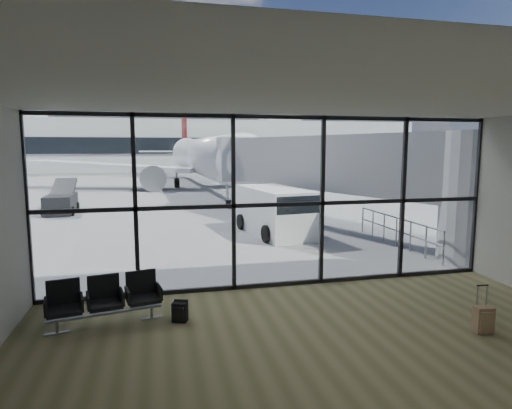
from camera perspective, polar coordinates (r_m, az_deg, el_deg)
name	(u,v)px	position (r m, az deg, el deg)	size (l,w,h in m)	color
ground	(184,179)	(50.83, -9.62, 3.33)	(220.00, 220.00, 0.00)	slate
lounge_shell	(368,216)	(6.65, 14.66, -1.46)	(12.02, 8.01, 4.51)	brown
glass_curtain_wall	(279,203)	(11.14, 3.06, 0.24)	(12.10, 0.12, 4.50)	white
jet_bridge	(341,168)	(19.42, 11.21, 4.75)	(8.00, 16.50, 4.33)	gray
apron_railing	(396,227)	(16.82, 18.22, -2.90)	(0.06, 5.46, 1.11)	gray
far_terminal	(171,144)	(72.62, -11.25, 7.86)	(80.00, 12.20, 11.00)	silver
tree_3	(14,142)	(86.01, -29.52, 7.24)	(4.95, 4.95, 7.12)	#382619
tree_4	(51,139)	(84.54, -25.61, 7.91)	(5.61, 5.61, 8.07)	#382619
tree_5	(87,135)	(83.49, -21.57, 8.57)	(6.27, 6.27, 9.03)	#382619
seating_row	(105,298)	(9.66, -19.53, -11.63)	(2.28, 1.05, 1.01)	gray
backpack	(180,312)	(9.45, -10.14, -13.91)	(0.36, 0.36, 0.46)	black
suitcase	(484,320)	(9.85, 28.09, -13.38)	(0.38, 0.29, 0.97)	#876A4B
airliner	(203,157)	(41.40, -7.02, 6.28)	(30.53, 35.38, 9.11)	white
service_van	(276,211)	(18.16, 2.66, -0.85)	(2.73, 4.77, 1.97)	silver
belt_loader	(61,202)	(26.44, -24.53, 0.27)	(1.72, 4.05, 1.84)	black
traffic_cone_a	(270,215)	(21.52, 1.93, -1.44)	(0.44, 0.44, 0.63)	#D8460B
traffic_cone_b	(277,216)	(21.24, 2.85, -1.51)	(0.46, 0.46, 0.66)	orange
traffic_cone_c	(280,198)	(28.96, 3.18, 0.85)	(0.42, 0.42, 0.60)	#E95D0C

